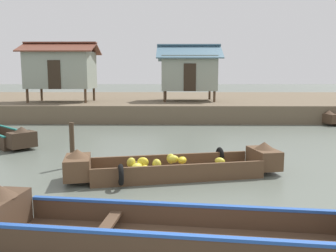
{
  "coord_description": "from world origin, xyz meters",
  "views": [
    {
      "loc": [
        -0.08,
        -4.16,
        2.6
      ],
      "look_at": [
        -0.21,
        6.41,
        1.12
      ],
      "focal_mm": 36.12,
      "sensor_mm": 36.0,
      "label": 1
    }
  ],
  "objects_px": {
    "cargo_boat_upstream": "(0,135)",
    "stilt_house_left": "(61,69)",
    "mooring_post": "(72,145)",
    "viewer_boat": "(179,232)",
    "stilt_house_mid_left": "(189,72)",
    "banana_boat": "(175,166)"
  },
  "relations": [
    {
      "from": "cargo_boat_upstream",
      "to": "stilt_house_left",
      "type": "relative_size",
      "value": 0.88
    },
    {
      "from": "cargo_boat_upstream",
      "to": "stilt_house_left",
      "type": "xyz_separation_m",
      "value": [
        -0.34,
        9.16,
        2.94
      ]
    },
    {
      "from": "viewer_boat",
      "to": "stilt_house_mid_left",
      "type": "bearing_deg",
      "value": 86.84
    },
    {
      "from": "banana_boat",
      "to": "stilt_house_mid_left",
      "type": "distance_m",
      "value": 15.42
    },
    {
      "from": "banana_boat",
      "to": "viewer_boat",
      "type": "bearing_deg",
      "value": -89.64
    },
    {
      "from": "stilt_house_mid_left",
      "to": "mooring_post",
      "type": "height_order",
      "value": "stilt_house_mid_left"
    },
    {
      "from": "cargo_boat_upstream",
      "to": "stilt_house_mid_left",
      "type": "relative_size",
      "value": 0.97
    },
    {
      "from": "cargo_boat_upstream",
      "to": "viewer_boat",
      "type": "bearing_deg",
      "value": -50.38
    },
    {
      "from": "cargo_boat_upstream",
      "to": "banana_boat",
      "type": "bearing_deg",
      "value": -33.71
    },
    {
      "from": "viewer_boat",
      "to": "cargo_boat_upstream",
      "type": "xyz_separation_m",
      "value": [
        -7.18,
        8.67,
        0.04
      ]
    },
    {
      "from": "banana_boat",
      "to": "stilt_house_mid_left",
      "type": "xyz_separation_m",
      "value": [
        1.07,
        15.14,
        2.75
      ]
    },
    {
      "from": "stilt_house_mid_left",
      "to": "mooring_post",
      "type": "bearing_deg",
      "value": -106.15
    },
    {
      "from": "viewer_boat",
      "to": "mooring_post",
      "type": "distance_m",
      "value": 5.74
    },
    {
      "from": "cargo_boat_upstream",
      "to": "mooring_post",
      "type": "relative_size",
      "value": 3.2
    },
    {
      "from": "stilt_house_left",
      "to": "mooring_post",
      "type": "distance_m",
      "value": 13.97
    },
    {
      "from": "cargo_boat_upstream",
      "to": "stilt_house_mid_left",
      "type": "height_order",
      "value": "stilt_house_mid_left"
    },
    {
      "from": "banana_boat",
      "to": "mooring_post",
      "type": "relative_size",
      "value": 4.37
    },
    {
      "from": "stilt_house_mid_left",
      "to": "mooring_post",
      "type": "xyz_separation_m",
      "value": [
        -4.11,
        -14.19,
        -2.37
      ]
    },
    {
      "from": "banana_boat",
      "to": "viewer_boat",
      "type": "xyz_separation_m",
      "value": [
        0.02,
        -3.9,
        -0.01
      ]
    },
    {
      "from": "banana_boat",
      "to": "cargo_boat_upstream",
      "type": "distance_m",
      "value": 8.6
    },
    {
      "from": "banana_boat",
      "to": "mooring_post",
      "type": "height_order",
      "value": "mooring_post"
    },
    {
      "from": "banana_boat",
      "to": "viewer_boat",
      "type": "relative_size",
      "value": 0.89
    }
  ]
}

